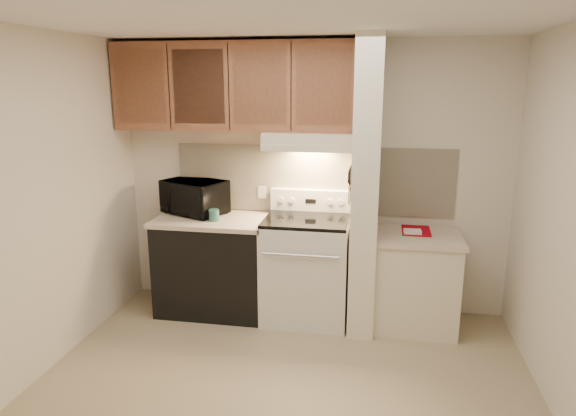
# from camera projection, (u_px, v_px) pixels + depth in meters

# --- Properties ---
(floor) EXTENTS (3.60, 3.60, 0.00)m
(floor) POSITION_uv_depth(u_px,v_px,m) (283.00, 387.00, 3.68)
(floor) COLOR tan
(floor) RESTS_ON ground
(ceiling) EXTENTS (3.60, 3.60, 0.00)m
(ceiling) POSITION_uv_depth(u_px,v_px,m) (282.00, 18.00, 3.08)
(ceiling) COLOR white
(ceiling) RESTS_ON wall_back
(wall_back) EXTENTS (3.60, 2.50, 0.02)m
(wall_back) POSITION_uv_depth(u_px,v_px,m) (312.00, 178.00, 4.81)
(wall_back) COLOR beige
(wall_back) RESTS_ON floor
(wall_left) EXTENTS (0.02, 3.00, 2.50)m
(wall_left) POSITION_uv_depth(u_px,v_px,m) (37.00, 207.00, 3.69)
(wall_left) COLOR beige
(wall_left) RESTS_ON floor
(backsplash) EXTENTS (2.60, 0.02, 0.63)m
(backsplash) POSITION_uv_depth(u_px,v_px,m) (312.00, 180.00, 4.80)
(backsplash) COLOR #FFEECD
(backsplash) RESTS_ON wall_back
(range_body) EXTENTS (0.76, 0.65, 0.92)m
(range_body) POSITION_uv_depth(u_px,v_px,m) (306.00, 270.00, 4.67)
(range_body) COLOR silver
(range_body) RESTS_ON floor
(oven_window) EXTENTS (0.50, 0.01, 0.30)m
(oven_window) POSITION_uv_depth(u_px,v_px,m) (301.00, 279.00, 4.36)
(oven_window) COLOR black
(oven_window) RESTS_ON range_body
(oven_handle) EXTENTS (0.65, 0.02, 0.02)m
(oven_handle) POSITION_uv_depth(u_px,v_px,m) (301.00, 256.00, 4.27)
(oven_handle) COLOR silver
(oven_handle) RESTS_ON range_body
(cooktop) EXTENTS (0.74, 0.64, 0.03)m
(cooktop) POSITION_uv_depth(u_px,v_px,m) (307.00, 220.00, 4.56)
(cooktop) COLOR black
(cooktop) RESTS_ON range_body
(range_backguard) EXTENTS (0.76, 0.08, 0.20)m
(range_backguard) POSITION_uv_depth(u_px,v_px,m) (311.00, 200.00, 4.80)
(range_backguard) COLOR silver
(range_backguard) RESTS_ON range_body
(range_display) EXTENTS (0.10, 0.01, 0.04)m
(range_display) POSITION_uv_depth(u_px,v_px,m) (311.00, 201.00, 4.76)
(range_display) COLOR black
(range_display) RESTS_ON range_backguard
(range_knob_left_outer) EXTENTS (0.05, 0.02, 0.05)m
(range_knob_left_outer) POSITION_uv_depth(u_px,v_px,m) (281.00, 200.00, 4.81)
(range_knob_left_outer) COLOR silver
(range_knob_left_outer) RESTS_ON range_backguard
(range_knob_left_inner) EXTENTS (0.05, 0.02, 0.05)m
(range_knob_left_inner) POSITION_uv_depth(u_px,v_px,m) (291.00, 200.00, 4.79)
(range_knob_left_inner) COLOR silver
(range_knob_left_inner) RESTS_ON range_backguard
(range_knob_right_inner) EXTENTS (0.05, 0.02, 0.05)m
(range_knob_right_inner) POSITION_uv_depth(u_px,v_px,m) (330.00, 202.00, 4.73)
(range_knob_right_inner) COLOR silver
(range_knob_right_inner) RESTS_ON range_backguard
(range_knob_right_outer) EXTENTS (0.05, 0.02, 0.05)m
(range_knob_right_outer) POSITION_uv_depth(u_px,v_px,m) (341.00, 202.00, 4.71)
(range_knob_right_outer) COLOR silver
(range_knob_right_outer) RESTS_ON range_backguard
(dishwasher_front) EXTENTS (1.00, 0.63, 0.87)m
(dishwasher_front) POSITION_uv_depth(u_px,v_px,m) (214.00, 266.00, 4.84)
(dishwasher_front) COLOR black
(dishwasher_front) RESTS_ON floor
(left_countertop) EXTENTS (1.04, 0.67, 0.04)m
(left_countertop) POSITION_uv_depth(u_px,v_px,m) (212.00, 220.00, 4.73)
(left_countertop) COLOR beige
(left_countertop) RESTS_ON dishwasher_front
(spoon_rest) EXTENTS (0.22, 0.14, 0.01)m
(spoon_rest) POSITION_uv_depth(u_px,v_px,m) (216.00, 213.00, 4.87)
(spoon_rest) COLOR black
(spoon_rest) RESTS_ON left_countertop
(teal_jar) EXTENTS (0.11, 0.11, 0.10)m
(teal_jar) POSITION_uv_depth(u_px,v_px,m) (214.00, 215.00, 4.61)
(teal_jar) COLOR #275D58
(teal_jar) RESTS_ON left_countertop
(outlet) EXTENTS (0.08, 0.01, 0.12)m
(outlet) POSITION_uv_depth(u_px,v_px,m) (262.00, 192.00, 4.91)
(outlet) COLOR beige
(outlet) RESTS_ON backsplash
(microwave) EXTENTS (0.68, 0.58, 0.32)m
(microwave) POSITION_uv_depth(u_px,v_px,m) (194.00, 197.00, 4.86)
(microwave) COLOR black
(microwave) RESTS_ON left_countertop
(partition_pillar) EXTENTS (0.22, 0.70, 2.50)m
(partition_pillar) POSITION_uv_depth(u_px,v_px,m) (366.00, 187.00, 4.39)
(partition_pillar) COLOR #EEE7CD
(partition_pillar) RESTS_ON floor
(pillar_trim) EXTENTS (0.01, 0.70, 0.04)m
(pillar_trim) POSITION_uv_depth(u_px,v_px,m) (353.00, 181.00, 4.40)
(pillar_trim) COLOR #90573A
(pillar_trim) RESTS_ON partition_pillar
(knife_strip) EXTENTS (0.02, 0.42, 0.04)m
(knife_strip) POSITION_uv_depth(u_px,v_px,m) (352.00, 180.00, 4.35)
(knife_strip) COLOR black
(knife_strip) RESTS_ON partition_pillar
(knife_blade_a) EXTENTS (0.01, 0.03, 0.16)m
(knife_blade_a) POSITION_uv_depth(u_px,v_px,m) (349.00, 195.00, 4.23)
(knife_blade_a) COLOR silver
(knife_blade_a) RESTS_ON knife_strip
(knife_handle_a) EXTENTS (0.02, 0.02, 0.10)m
(knife_handle_a) POSITION_uv_depth(u_px,v_px,m) (349.00, 177.00, 4.18)
(knife_handle_a) COLOR black
(knife_handle_a) RESTS_ON knife_strip
(knife_blade_b) EXTENTS (0.01, 0.04, 0.18)m
(knife_blade_b) POSITION_uv_depth(u_px,v_px,m) (349.00, 194.00, 4.30)
(knife_blade_b) COLOR silver
(knife_blade_b) RESTS_ON knife_strip
(knife_handle_b) EXTENTS (0.02, 0.02, 0.10)m
(knife_handle_b) POSITION_uv_depth(u_px,v_px,m) (350.00, 175.00, 4.27)
(knife_handle_b) COLOR black
(knife_handle_b) RESTS_ON knife_strip
(knife_blade_c) EXTENTS (0.01, 0.04, 0.20)m
(knife_blade_c) POSITION_uv_depth(u_px,v_px,m) (350.00, 193.00, 4.38)
(knife_blade_c) COLOR silver
(knife_blade_c) RESTS_ON knife_strip
(knife_handle_c) EXTENTS (0.02, 0.02, 0.10)m
(knife_handle_c) POSITION_uv_depth(u_px,v_px,m) (350.00, 174.00, 4.34)
(knife_handle_c) COLOR black
(knife_handle_c) RESTS_ON knife_strip
(knife_blade_d) EXTENTS (0.01, 0.04, 0.16)m
(knife_blade_d) POSITION_uv_depth(u_px,v_px,m) (350.00, 189.00, 4.46)
(knife_blade_d) COLOR silver
(knife_blade_d) RESTS_ON knife_strip
(knife_handle_d) EXTENTS (0.02, 0.02, 0.10)m
(knife_handle_d) POSITION_uv_depth(u_px,v_px,m) (351.00, 172.00, 4.43)
(knife_handle_d) COLOR black
(knife_handle_d) RESTS_ON knife_strip
(knife_blade_e) EXTENTS (0.01, 0.04, 0.18)m
(knife_blade_e) POSITION_uv_depth(u_px,v_px,m) (351.00, 189.00, 4.53)
(knife_blade_e) COLOR silver
(knife_blade_e) RESTS_ON knife_strip
(knife_handle_e) EXTENTS (0.02, 0.02, 0.10)m
(knife_handle_e) POSITION_uv_depth(u_px,v_px,m) (351.00, 171.00, 4.49)
(knife_handle_e) COLOR black
(knife_handle_e) RESTS_ON knife_strip
(oven_mitt) EXTENTS (0.03, 0.09, 0.21)m
(oven_mitt) POSITION_uv_depth(u_px,v_px,m) (351.00, 190.00, 4.59)
(oven_mitt) COLOR gray
(oven_mitt) RESTS_ON partition_pillar
(right_cab_base) EXTENTS (0.70, 0.60, 0.81)m
(right_cab_base) POSITION_uv_depth(u_px,v_px,m) (415.00, 283.00, 4.51)
(right_cab_base) COLOR beige
(right_cab_base) RESTS_ON floor
(right_countertop) EXTENTS (0.74, 0.64, 0.04)m
(right_countertop) POSITION_uv_depth(u_px,v_px,m) (418.00, 237.00, 4.41)
(right_countertop) COLOR beige
(right_countertop) RESTS_ON right_cab_base
(red_folder) EXTENTS (0.25, 0.33, 0.01)m
(red_folder) POSITION_uv_depth(u_px,v_px,m) (416.00, 231.00, 4.50)
(red_folder) COLOR #A40311
(red_folder) RESTS_ON right_countertop
(white_box) EXTENTS (0.15, 0.10, 0.04)m
(white_box) POSITION_uv_depth(u_px,v_px,m) (412.00, 232.00, 4.41)
(white_box) COLOR white
(white_box) RESTS_ON right_countertop
(range_hood) EXTENTS (0.78, 0.44, 0.15)m
(range_hood) POSITION_uv_depth(u_px,v_px,m) (309.00, 141.00, 4.51)
(range_hood) COLOR beige
(range_hood) RESTS_ON upper_cabinets
(hood_lip) EXTENTS (0.78, 0.04, 0.06)m
(hood_lip) POSITION_uv_depth(u_px,v_px,m) (306.00, 149.00, 4.32)
(hood_lip) COLOR beige
(hood_lip) RESTS_ON range_hood
(upper_cabinets) EXTENTS (2.18, 0.33, 0.77)m
(upper_cabinets) POSITION_uv_depth(u_px,v_px,m) (234.00, 87.00, 4.56)
(upper_cabinets) COLOR #90573A
(upper_cabinets) RESTS_ON wall_back
(cab_door_a) EXTENTS (0.46, 0.01, 0.63)m
(cab_door_a) POSITION_uv_depth(u_px,v_px,m) (140.00, 87.00, 4.55)
(cab_door_a) COLOR #90573A
(cab_door_a) RESTS_ON upper_cabinets
(cab_gap_a) EXTENTS (0.01, 0.01, 0.73)m
(cab_gap_a) POSITION_uv_depth(u_px,v_px,m) (169.00, 87.00, 4.50)
(cab_gap_a) COLOR black
(cab_gap_a) RESTS_ON upper_cabinets
(cab_door_b) EXTENTS (0.46, 0.01, 0.63)m
(cab_door_b) POSITION_uv_depth(u_px,v_px,m) (199.00, 87.00, 4.46)
(cab_door_b) COLOR #90573A
(cab_door_b) RESTS_ON upper_cabinets
(cab_gap_b) EXTENTS (0.01, 0.01, 0.73)m
(cab_gap_b) POSITION_uv_depth(u_px,v_px,m) (229.00, 87.00, 4.41)
(cab_gap_b) COLOR black
(cab_gap_b) RESTS_ON upper_cabinets
(cab_door_c) EXTENTS (0.46, 0.01, 0.63)m
(cab_door_c) POSITION_uv_depth(u_px,v_px,m) (260.00, 87.00, 4.36)
(cab_door_c) COLOR #90573A
(cab_door_c) RESTS_ON upper_cabinets
(cab_gap_c) EXTENTS (0.01, 0.01, 0.73)m
(cab_gap_c) POSITION_uv_depth(u_px,v_px,m) (291.00, 87.00, 4.32)
(cab_gap_c) COLOR black
(cab_gap_c) RESTS_ON upper_cabinets
(cab_door_d) EXTENTS (0.46, 0.01, 0.63)m
(cab_door_d) POSITION_uv_depth(u_px,v_px,m) (323.00, 87.00, 4.27)
(cab_door_d) COLOR #90573A
(cab_door_d) RESTS_ON upper_cabinets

